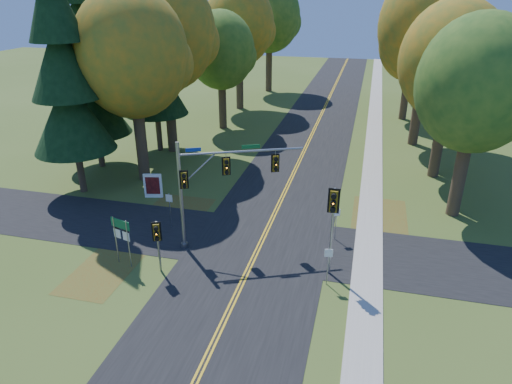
% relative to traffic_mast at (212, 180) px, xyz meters
% --- Properties ---
extents(ground, '(160.00, 160.00, 0.00)m').
position_rel_traffic_mast_xyz_m(ground, '(2.59, -1.05, -4.12)').
color(ground, '#3C531D').
rests_on(ground, ground).
extents(road_main, '(8.00, 160.00, 0.02)m').
position_rel_traffic_mast_xyz_m(road_main, '(2.59, -1.05, -4.11)').
color(road_main, black).
rests_on(road_main, ground).
extents(road_cross, '(60.00, 6.00, 0.02)m').
position_rel_traffic_mast_xyz_m(road_cross, '(2.59, 0.95, -4.11)').
color(road_cross, black).
rests_on(road_cross, ground).
extents(centerline_left, '(0.10, 160.00, 0.01)m').
position_rel_traffic_mast_xyz_m(centerline_left, '(2.49, -1.05, -4.09)').
color(centerline_left, gold).
rests_on(centerline_left, road_main).
extents(centerline_right, '(0.10, 160.00, 0.01)m').
position_rel_traffic_mast_xyz_m(centerline_right, '(2.69, -1.05, -4.09)').
color(centerline_right, gold).
rests_on(centerline_right, road_main).
extents(sidewalk_east, '(1.60, 160.00, 0.06)m').
position_rel_traffic_mast_xyz_m(sidewalk_east, '(8.79, -1.05, -4.09)').
color(sidewalk_east, '#9E998E').
rests_on(sidewalk_east, ground).
extents(leaf_patch_w_near, '(4.00, 6.00, 0.00)m').
position_rel_traffic_mast_xyz_m(leaf_patch_w_near, '(-3.91, 2.95, -4.11)').
color(leaf_patch_w_near, brown).
rests_on(leaf_patch_w_near, ground).
extents(leaf_patch_e, '(3.50, 8.00, 0.00)m').
position_rel_traffic_mast_xyz_m(leaf_patch_e, '(9.39, 4.95, -4.11)').
color(leaf_patch_e, brown).
rests_on(leaf_patch_e, ground).
extents(leaf_patch_w_far, '(3.00, 5.00, 0.00)m').
position_rel_traffic_mast_xyz_m(leaf_patch_w_far, '(-4.91, -4.05, -4.11)').
color(leaf_patch_w_far, brown).
rests_on(leaf_patch_w_far, ground).
extents(tree_w_a, '(8.00, 8.00, 14.15)m').
position_rel_traffic_mast_xyz_m(tree_w_a, '(-8.53, 8.33, 5.37)').
color(tree_w_a, '#38281C').
rests_on(tree_w_a, ground).
extents(tree_e_a, '(7.20, 7.20, 12.73)m').
position_rel_traffic_mast_xyz_m(tree_e_a, '(14.16, 7.72, 4.41)').
color(tree_e_a, '#38281C').
rests_on(tree_e_a, ground).
extents(tree_w_b, '(8.60, 8.60, 15.38)m').
position_rel_traffic_mast_xyz_m(tree_w_b, '(-9.13, 15.24, 6.25)').
color(tree_w_b, '#38281C').
rests_on(tree_w_b, ground).
extents(tree_e_b, '(7.60, 7.60, 13.33)m').
position_rel_traffic_mast_xyz_m(tree_e_b, '(13.56, 14.53, 4.78)').
color(tree_e_b, '#38281C').
rests_on(tree_e_b, ground).
extents(tree_w_c, '(6.80, 6.80, 11.91)m').
position_rel_traffic_mast_xyz_m(tree_w_c, '(-6.94, 23.42, 3.83)').
color(tree_w_c, '#38281C').
rests_on(tree_w_c, ground).
extents(tree_e_c, '(8.80, 8.80, 15.79)m').
position_rel_traffic_mast_xyz_m(tree_e_c, '(12.47, 22.64, 6.54)').
color(tree_e_c, '#38281C').
rests_on(tree_e_c, ground).
extents(tree_w_d, '(8.20, 8.20, 14.56)m').
position_rel_traffic_mast_xyz_m(tree_w_d, '(-7.53, 32.13, 5.66)').
color(tree_w_d, '#38281C').
rests_on(tree_w_d, ground).
extents(tree_e_d, '(7.00, 7.00, 12.32)m').
position_rel_traffic_mast_xyz_m(tree_e_d, '(11.86, 31.82, 4.12)').
color(tree_e_d, '#38281C').
rests_on(tree_e_d, ground).
extents(tree_w_e, '(8.40, 8.40, 14.97)m').
position_rel_traffic_mast_xyz_m(tree_w_e, '(-6.33, 43.03, 5.96)').
color(tree_w_e, '#38281C').
rests_on(tree_w_e, ground).
extents(tree_e_e, '(7.80, 7.80, 13.74)m').
position_rel_traffic_mast_xyz_m(tree_e_e, '(13.06, 42.53, 5.07)').
color(tree_e_e, '#38281C').
rests_on(tree_e_e, ground).
extents(pine_a, '(5.60, 5.60, 19.48)m').
position_rel_traffic_mast_xyz_m(pine_a, '(-11.91, 4.95, 5.06)').
color(pine_a, '#38281C').
rests_on(pine_a, ground).
extents(pine_b, '(5.60, 5.60, 17.31)m').
position_rel_traffic_mast_xyz_m(pine_b, '(-13.41, 9.95, 4.04)').
color(pine_b, '#38281C').
rests_on(pine_b, ground).
extents(pine_c, '(5.60, 5.60, 20.56)m').
position_rel_traffic_mast_xyz_m(pine_c, '(-10.41, 14.95, 5.57)').
color(pine_c, '#38281C').
rests_on(pine_c, ground).
extents(traffic_mast, '(6.50, 3.17, 6.40)m').
position_rel_traffic_mast_xyz_m(traffic_mast, '(0.00, 0.00, 0.00)').
color(traffic_mast, gray).
rests_on(traffic_mast, ground).
extents(east_signal_pole, '(0.58, 0.67, 5.00)m').
position_rel_traffic_mast_xyz_m(east_signal_pole, '(6.80, -1.48, -0.32)').
color(east_signal_pole, gray).
rests_on(east_signal_pole, ground).
extents(ped_signal_pole, '(0.46, 0.55, 3.05)m').
position_rel_traffic_mast_xyz_m(ped_signal_pole, '(-1.83, -3.44, -1.85)').
color(ped_signal_pole, gray).
rests_on(ped_signal_pole, ground).
extents(route_sign_cluster, '(1.27, 0.41, 2.81)m').
position_rel_traffic_mast_xyz_m(route_sign_cluster, '(-4.07, -3.13, -2.14)').
color(route_sign_cluster, gray).
rests_on(route_sign_cluster, ground).
extents(info_kiosk, '(1.30, 0.46, 1.78)m').
position_rel_traffic_mast_xyz_m(info_kiosk, '(-6.38, 5.23, -3.23)').
color(info_kiosk, white).
rests_on(info_kiosk, ground).
extents(reg_sign_e_north, '(0.38, 0.19, 2.10)m').
position_rel_traffic_mast_xyz_m(reg_sign_e_north, '(6.80, 2.34, -2.68)').
color(reg_sign_e_north, gray).
rests_on(reg_sign_e_north, ground).
extents(reg_sign_e_south, '(0.41, 0.09, 2.15)m').
position_rel_traffic_mast_xyz_m(reg_sign_e_south, '(6.80, -2.31, -2.64)').
color(reg_sign_e_south, gray).
rests_on(reg_sign_e_south, ground).
extents(reg_sign_w, '(0.44, 0.08, 2.30)m').
position_rel_traffic_mast_xyz_m(reg_sign_w, '(-3.36, 1.43, -2.54)').
color(reg_sign_w, gray).
rests_on(reg_sign_w, ground).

